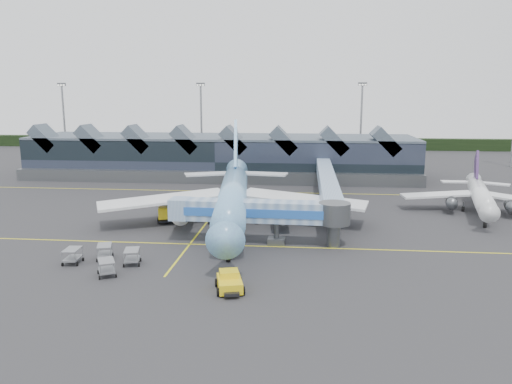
# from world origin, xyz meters

# --- Properties ---
(ground) EXTENTS (260.00, 260.00, 0.00)m
(ground) POSITION_xyz_m (0.00, 0.00, 0.00)
(ground) COLOR #29292B
(ground) RESTS_ON ground
(taxi_stripes) EXTENTS (120.00, 60.00, 0.01)m
(taxi_stripes) POSITION_xyz_m (0.00, 10.00, 0.01)
(taxi_stripes) COLOR yellow
(taxi_stripes) RESTS_ON ground
(tree_line_far) EXTENTS (260.00, 4.00, 4.00)m
(tree_line_far) POSITION_xyz_m (0.00, 110.00, 2.00)
(tree_line_far) COLOR black
(tree_line_far) RESTS_ON ground
(terminal) EXTENTS (90.00, 22.25, 12.52)m
(terminal) POSITION_xyz_m (-5.07, 47.35, 4.88)
(terminal) COLOR black
(terminal) RESTS_ON ground
(light_masts) EXTENTS (132.40, 42.56, 22.45)m
(light_masts) POSITION_xyz_m (21.00, 62.80, 12.49)
(light_masts) COLOR gray
(light_masts) RESTS_ON ground
(main_airliner) EXTENTS (40.79, 47.19, 15.15)m
(main_airliner) POSITION_xyz_m (4.10, 3.26, 4.45)
(main_airliner) COLOR #6A98D6
(main_airliner) RESTS_ON ground
(regional_jet) EXTENTS (24.74, 27.47, 9.50)m
(regional_jet) POSITION_xyz_m (43.64, 14.44, 3.01)
(regional_jet) COLOR white
(regional_jet) RESTS_ON ground
(jet_bridge) EXTENTS (23.57, 4.24, 5.83)m
(jet_bridge) POSITION_xyz_m (10.31, -6.76, 4.15)
(jet_bridge) COLOR #7192BC
(jet_bridge) RESTS_ON ground
(fuel_truck) EXTENTS (4.00, 8.74, 2.92)m
(fuel_truck) POSITION_xyz_m (-6.74, 5.12, 1.63)
(fuel_truck) COLOR black
(fuel_truck) RESTS_ON ground
(pushback_tug) EXTENTS (3.46, 4.63, 1.89)m
(pushback_tug) POSITION_xyz_m (7.53, -22.97, 0.85)
(pushback_tug) COLOR yellow
(pushback_tug) RESTS_ON ground
(baggage_carts) EXTENTS (8.89, 8.25, 1.76)m
(baggage_carts) POSITION_xyz_m (-7.86, -17.05, 0.99)
(baggage_carts) COLOR gray
(baggage_carts) RESTS_ON ground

